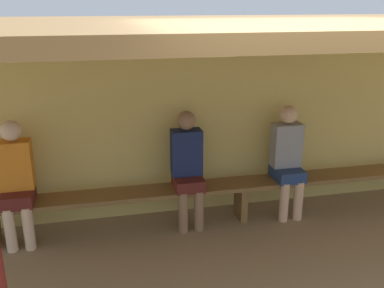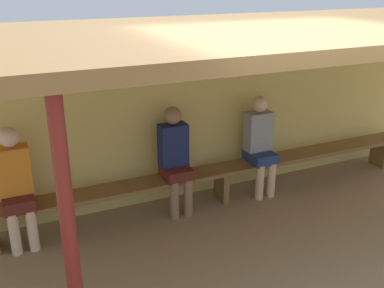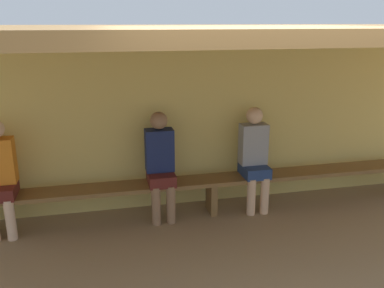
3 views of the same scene
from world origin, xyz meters
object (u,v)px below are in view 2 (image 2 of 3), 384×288
at_px(bench, 222,173).
at_px(player_in_white, 175,156).
at_px(player_rightmost, 260,142).
at_px(support_post, 72,256).
at_px(player_shirtless_tan, 16,184).

relative_size(bench, player_in_white, 4.49).
height_order(bench, player_in_white, player_in_white).
distance_m(player_in_white, player_rightmost, 1.21).
relative_size(player_in_white, player_rightmost, 1.00).
height_order(support_post, player_shirtless_tan, support_post).
bearing_deg(player_in_white, player_shirtless_tan, 180.00).
bearing_deg(player_shirtless_tan, support_post, -83.56).
bearing_deg(bench, player_rightmost, 0.32).
bearing_deg(support_post, bench, 43.37).
relative_size(support_post, bench, 0.37).
height_order(bench, player_rightmost, player_rightmost).
bearing_deg(player_in_white, support_post, -126.85).
distance_m(bench, player_rightmost, 0.65).
distance_m(player_shirtless_tan, player_rightmost, 3.02).
relative_size(player_in_white, player_shirtless_tan, 1.00).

